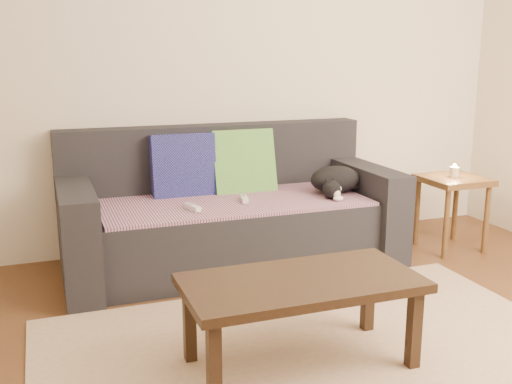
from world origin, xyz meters
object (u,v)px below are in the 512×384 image
at_px(sofa, 229,217).
at_px(wii_remote_b, 244,199).
at_px(cat, 335,180).
at_px(coffee_table, 301,290).
at_px(wii_remote_a, 193,207).
at_px(side_table, 453,190).

xyz_separation_m(sofa, wii_remote_b, (0.06, -0.14, 0.15)).
xyz_separation_m(cat, coffee_table, (-0.80, -1.25, -0.17)).
xyz_separation_m(wii_remote_b, coffee_table, (-0.17, -1.24, -0.10)).
height_order(sofa, cat, sofa).
distance_m(sofa, coffee_table, 1.39).
height_order(wii_remote_a, coffee_table, wii_remote_a).
xyz_separation_m(cat, side_table, (0.85, -0.12, -0.10)).
bearing_deg(cat, side_table, -29.54).
relative_size(wii_remote_b, side_table, 0.29).
bearing_deg(coffee_table, side_table, 34.31).
bearing_deg(coffee_table, wii_remote_b, 82.27).
distance_m(sofa, wii_remote_a, 0.41).
relative_size(side_table, coffee_table, 0.51).
xyz_separation_m(sofa, cat, (0.69, -0.14, 0.22)).
xyz_separation_m(wii_remote_a, wii_remote_b, (0.35, 0.09, 0.00)).
height_order(sofa, coffee_table, sofa).
height_order(cat, side_table, cat).
xyz_separation_m(wii_remote_a, side_table, (1.84, -0.02, -0.03)).
distance_m(wii_remote_a, wii_remote_b, 0.37).
relative_size(sofa, wii_remote_a, 14.00).
xyz_separation_m(sofa, wii_remote_a, (-0.30, -0.24, 0.15)).
xyz_separation_m(cat, wii_remote_b, (-0.63, -0.01, -0.07)).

